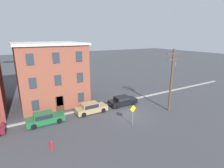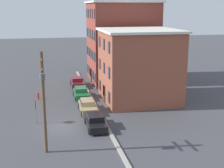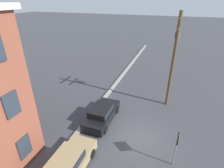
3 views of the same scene
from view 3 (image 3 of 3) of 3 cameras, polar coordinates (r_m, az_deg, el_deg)
ground_plane at (r=14.15m, az=8.08°, el=-16.82°), size 200.00×200.00×0.00m
kerb_strip at (r=15.31m, az=-8.93°, el=-12.55°), size 56.00×0.36×0.16m
car_tan at (r=11.73m, az=-14.36°, el=-23.99°), size 4.40×1.92×1.43m
car_black at (r=15.15m, az=-3.38°, el=-9.51°), size 4.40×1.92×1.43m
caution_sign at (r=11.67m, az=20.44°, el=-17.78°), size 1.02×0.08×2.70m
utility_pole at (r=16.53m, az=19.56°, el=8.35°), size 2.40×0.44×8.73m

